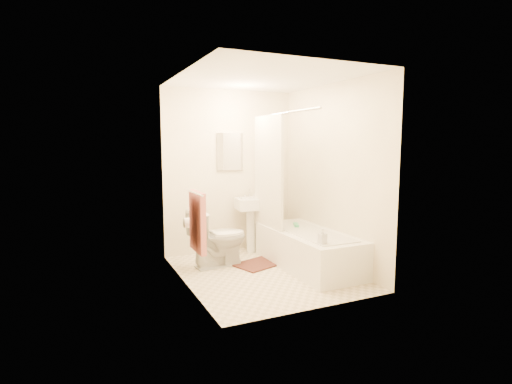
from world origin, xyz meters
name	(u,v)px	position (x,y,z in m)	size (l,w,h in m)	color
floor	(264,273)	(0.00, 0.00, 0.00)	(2.40, 2.40, 0.00)	beige
ceiling	(265,78)	(0.00, 0.00, 2.40)	(2.40, 2.40, 0.00)	white
wall_back	(230,172)	(0.00, 1.20, 1.20)	(2.00, 0.02, 2.40)	beige
wall_left	(184,181)	(-1.00, 0.00, 1.20)	(0.02, 2.40, 2.40)	beige
wall_right	(332,175)	(1.00, 0.00, 1.20)	(0.02, 2.40, 2.40)	beige
mirror	(230,152)	(0.00, 1.18, 1.50)	(0.40, 0.03, 0.55)	white
curtain_rod	(283,113)	(0.30, 0.10, 2.00)	(0.03, 0.03, 1.70)	silver
shower_curtain	(268,173)	(0.30, 0.50, 1.22)	(0.04, 0.80, 1.55)	silver
towel_bar	(194,193)	(-0.96, -0.25, 1.10)	(0.02, 0.02, 0.60)	silver
towel	(197,222)	(-0.93, -0.25, 0.78)	(0.06, 0.45, 0.66)	#CC7266
toilet_paper	(189,223)	(-0.93, 0.12, 0.70)	(0.12, 0.12, 0.11)	white
toilet	(218,238)	(-0.43, 0.52, 0.38)	(0.43, 0.77, 0.76)	white
sink	(252,223)	(0.25, 0.95, 0.45)	(0.45, 0.36, 0.89)	white
bathtub	(308,249)	(0.63, -0.02, 0.24)	(0.74, 1.68, 0.47)	white
bath_mat	(258,264)	(0.07, 0.33, 0.01)	(0.59, 0.45, 0.02)	#4E2C20
soap_bottle	(322,236)	(0.43, -0.64, 0.56)	(0.08, 0.09, 0.18)	white
scrub_brush	(296,225)	(0.65, 0.33, 0.49)	(0.06, 0.21, 0.04)	#44AE6D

